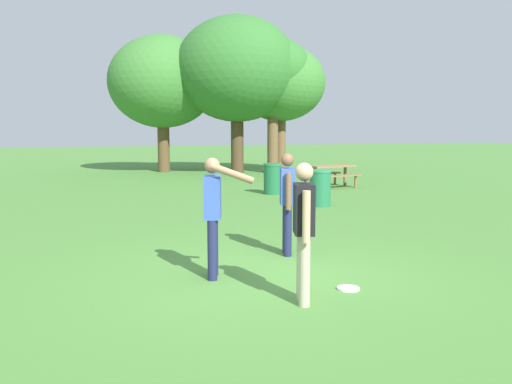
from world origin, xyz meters
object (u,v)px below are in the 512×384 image
tree_broad_center (237,70)px  tree_slender_mid (280,84)px  person_bystander (214,208)px  trash_can_beside_table (320,188)px  tree_far_right (273,72)px  picnic_table_far (330,171)px  person_thrower (287,197)px  trash_can_further_along (273,179)px  person_catcher (304,223)px  frisbee (348,288)px  tree_tall_left (162,82)px

tree_broad_center → tree_slender_mid: tree_broad_center is taller
person_bystander → tree_broad_center: bearing=70.4°
trash_can_beside_table → tree_slender_mid: 12.17m
trash_can_beside_table → tree_far_right: size_ratio=0.15×
picnic_table_far → trash_can_beside_table: size_ratio=1.98×
tree_far_right → person_thrower: bearing=-111.5°
trash_can_further_along → tree_far_right: 9.27m
person_bystander → picnic_table_far: size_ratio=0.86×
person_catcher → frisbee: 1.24m
person_thrower → tree_broad_center: (4.50, 15.93, 3.78)m
frisbee → tree_broad_center: tree_broad_center is taller
person_bystander → person_thrower: bearing=31.8°
trash_can_beside_table → picnic_table_far: bearing=58.6°
person_catcher → tree_slender_mid: (7.44, 18.19, 3.21)m
trash_can_further_along → tree_far_right: tree_far_right is taller
tree_far_right → tree_slender_mid: tree_far_right is taller
tree_tall_left → tree_slender_mid: bearing=-21.8°
picnic_table_far → tree_far_right: size_ratio=0.31×
trash_can_further_along → tree_tall_left: size_ratio=0.15×
frisbee → tree_slender_mid: size_ratio=0.05×
person_bystander → frisbee: person_bystander is taller
trash_can_beside_table → person_thrower: bearing=-122.6°
trash_can_beside_table → trash_can_further_along: same height
person_thrower → trash_can_beside_table: (3.07, 4.81, -0.46)m
trash_can_further_along → tree_tall_left: bearing=98.2°
picnic_table_far → trash_can_beside_table: 4.89m
frisbee → tree_slender_mid: (6.68, 17.92, 4.14)m
trash_can_further_along → tree_far_right: (3.14, 7.66, 4.16)m
person_thrower → tree_tall_left: size_ratio=0.26×
person_thrower → person_catcher: 2.48m
picnic_table_far → tree_slender_mid: size_ratio=0.32×
trash_can_further_along → tree_slender_mid: size_ratio=0.16×
person_catcher → tree_broad_center: (5.33, 18.26, 3.78)m
frisbee → trash_can_beside_table: bearing=65.5°
person_thrower → frisbee: 2.26m
frisbee → picnic_table_far: bearing=62.8°
tree_slender_mid → picnic_table_far: bearing=-98.3°
tree_slender_mid → tree_tall_left: bearing=158.2°
tree_tall_left → tree_slender_mid: 5.55m
tree_far_right → tree_slender_mid: size_ratio=1.04×
picnic_table_far → tree_tall_left: bearing=114.9°
picnic_table_far → tree_tall_left: tree_tall_left is taller
tree_slender_mid → tree_far_right: bearing=-142.4°
person_catcher → tree_broad_center: bearing=73.7°
person_thrower → picnic_table_far: person_thrower is taller
person_catcher → tree_tall_left: tree_tall_left is taller
person_catcher → trash_can_further_along: size_ratio=1.71×
tree_broad_center → tree_slender_mid: bearing=-1.9°
tree_tall_left → tree_broad_center: size_ratio=0.90×
person_thrower → person_catcher: (-0.82, -2.34, 0.00)m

